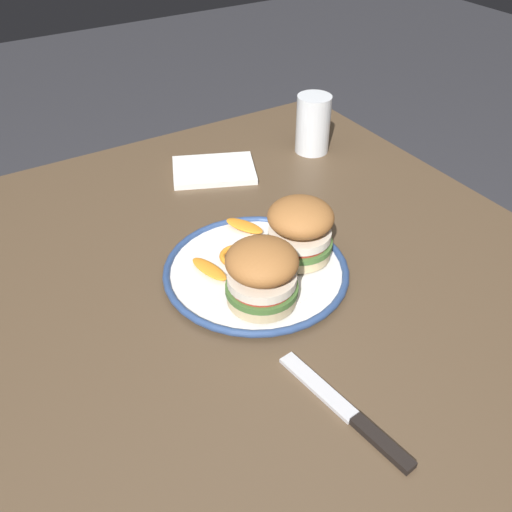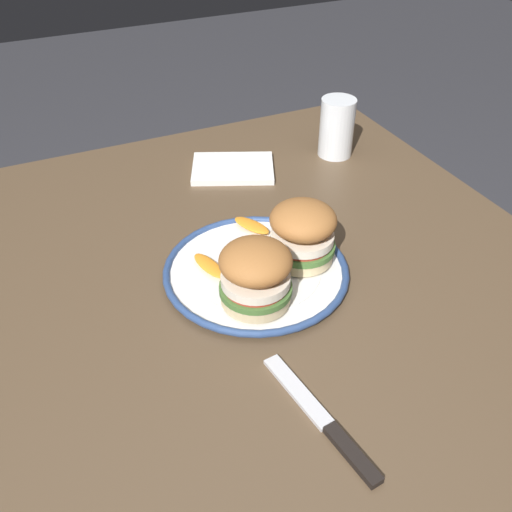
# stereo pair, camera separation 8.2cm
# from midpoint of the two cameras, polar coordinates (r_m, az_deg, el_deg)

# --- Properties ---
(dining_table) EXTENTS (1.26, 1.03, 0.71)m
(dining_table) POSITION_cam_midpoint_polar(r_m,az_deg,el_deg) (0.93, -0.36, -8.91)
(dining_table) COLOR brown
(dining_table) RESTS_ON ground
(dinner_plate) EXTENTS (0.30, 0.30, 0.02)m
(dinner_plate) POSITION_cam_midpoint_polar(r_m,az_deg,el_deg) (0.92, -2.56, -1.60)
(dinner_plate) COLOR white
(dinner_plate) RESTS_ON dining_table
(sandwich_half_left) EXTENTS (0.15, 0.15, 0.10)m
(sandwich_half_left) POSITION_cam_midpoint_polar(r_m,az_deg,el_deg) (0.91, 1.86, 2.64)
(sandwich_half_left) COLOR beige
(sandwich_half_left) RESTS_ON dinner_plate
(sandwich_half_right) EXTENTS (0.15, 0.15, 0.10)m
(sandwich_half_right) POSITION_cam_midpoint_polar(r_m,az_deg,el_deg) (0.82, -2.27, -1.86)
(sandwich_half_right) COLOR beige
(sandwich_half_right) RESTS_ON dinner_plate
(orange_peel_curled) EXTENTS (0.07, 0.07, 0.01)m
(orange_peel_curled) POSITION_cam_midpoint_polar(r_m,az_deg,el_deg) (0.93, -4.48, -0.10)
(orange_peel_curled) COLOR orange
(orange_peel_curled) RESTS_ON dinner_plate
(orange_peel_strip_long) EXTENTS (0.08, 0.04, 0.01)m
(orange_peel_strip_long) POSITION_cam_midpoint_polar(r_m,az_deg,el_deg) (0.91, -7.28, -1.39)
(orange_peel_strip_long) COLOR orange
(orange_peel_strip_long) RESTS_ON dinner_plate
(orange_peel_strip_short) EXTENTS (0.08, 0.06, 0.01)m
(orange_peel_strip_short) POSITION_cam_midpoint_polar(r_m,az_deg,el_deg) (1.00, -3.52, 2.96)
(orange_peel_strip_short) COLOR orange
(orange_peel_strip_short) RESTS_ON dinner_plate
(drinking_glass) EXTENTS (0.07, 0.07, 0.13)m
(drinking_glass) POSITION_cam_midpoint_polar(r_m,az_deg,el_deg) (1.27, 3.82, 12.61)
(drinking_glass) COLOR white
(drinking_glass) RESTS_ON dining_table
(table_knife) EXTENTS (0.22, 0.05, 0.01)m
(table_knife) POSITION_cam_midpoint_polar(r_m,az_deg,el_deg) (0.74, 6.32, -15.83)
(table_knife) COLOR silver
(table_knife) RESTS_ON dining_table
(folded_napkin) EXTENTS (0.18, 0.20, 0.01)m
(folded_napkin) POSITION_cam_midpoint_polar(r_m,az_deg,el_deg) (1.21, -6.21, 8.49)
(folded_napkin) COLOR white
(folded_napkin) RESTS_ON dining_table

